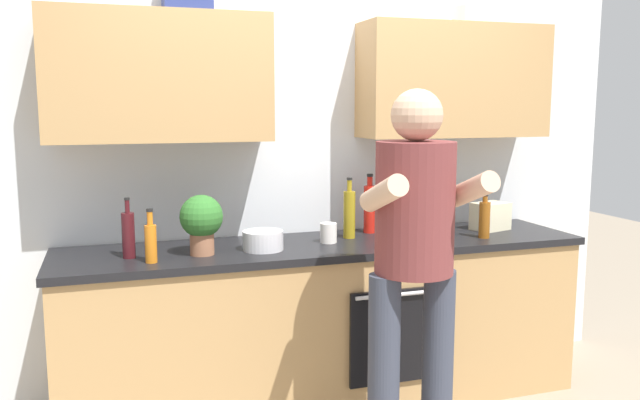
% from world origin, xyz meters
% --- Properties ---
extents(ground_plane, '(12.00, 12.00, 0.00)m').
position_xyz_m(ground_plane, '(0.00, 0.00, 0.00)').
color(ground_plane, gray).
extents(back_wall_unit, '(4.00, 0.38, 2.50)m').
position_xyz_m(back_wall_unit, '(-0.00, 0.28, 1.49)').
color(back_wall_unit, silver).
rests_on(back_wall_unit, ground).
extents(counter, '(2.84, 0.67, 0.90)m').
position_xyz_m(counter, '(0.00, -0.00, 0.45)').
color(counter, tan).
rests_on(counter, ground).
extents(person_standing, '(0.49, 0.45, 1.70)m').
position_xyz_m(person_standing, '(0.13, -0.78, 1.01)').
color(person_standing, '#383D4C').
rests_on(person_standing, ground).
extents(bottle_juice, '(0.06, 0.06, 0.26)m').
position_xyz_m(bottle_juice, '(-0.93, -0.17, 1.00)').
color(bottle_juice, orange).
rests_on(bottle_juice, counter).
extents(bottle_syrup, '(0.06, 0.06, 0.25)m').
position_xyz_m(bottle_syrup, '(0.88, -0.15, 1.01)').
color(bottle_syrup, '#8C4C14').
rests_on(bottle_syrup, counter).
extents(bottle_wine, '(0.06, 0.06, 0.30)m').
position_xyz_m(bottle_wine, '(-1.03, -0.04, 1.02)').
color(bottle_wine, '#471419').
rests_on(bottle_wine, counter).
extents(bottle_oil, '(0.07, 0.07, 0.34)m').
position_xyz_m(bottle_oil, '(0.16, 0.08, 1.04)').
color(bottle_oil, olive).
rests_on(bottle_oil, counter).
extents(bottle_hotsauce, '(0.07, 0.07, 0.34)m').
position_xyz_m(bottle_hotsauce, '(0.32, 0.19, 1.05)').
color(bottle_hotsauce, red).
rests_on(bottle_hotsauce, counter).
extents(cup_coffee, '(0.09, 0.09, 0.11)m').
position_xyz_m(cup_coffee, '(0.01, -0.00, 0.95)').
color(cup_coffee, white).
rests_on(cup_coffee, counter).
extents(cup_stoneware, '(0.09, 0.09, 0.10)m').
position_xyz_m(cup_stoneware, '(0.73, 0.06, 0.95)').
color(cup_stoneware, slate).
rests_on(cup_stoneware, counter).
extents(mixing_bowl, '(0.21, 0.21, 0.10)m').
position_xyz_m(mixing_bowl, '(-0.37, -0.07, 0.95)').
color(mixing_bowl, silver).
rests_on(mixing_bowl, counter).
extents(knife_block, '(0.10, 0.14, 0.27)m').
position_xyz_m(knife_block, '(0.56, 0.11, 1.01)').
color(knife_block, brown).
rests_on(knife_block, counter).
extents(potted_herb, '(0.21, 0.21, 0.30)m').
position_xyz_m(potted_herb, '(-0.68, -0.08, 1.07)').
color(potted_herb, '#9E6647').
rests_on(potted_herb, counter).
extents(grocery_bag_rice, '(0.24, 0.20, 0.16)m').
position_xyz_m(grocery_bag_rice, '(1.04, 0.05, 0.98)').
color(grocery_bag_rice, beige).
rests_on(grocery_bag_rice, counter).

